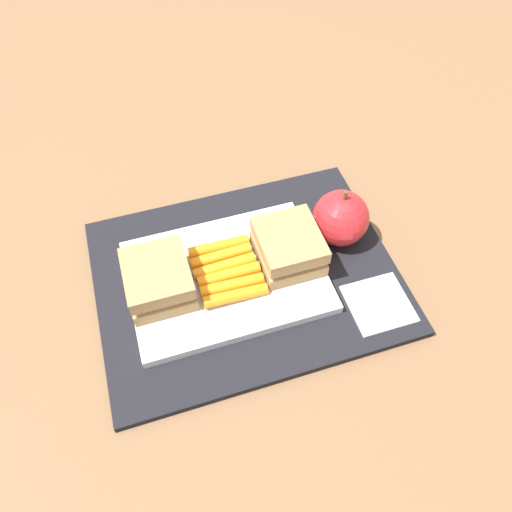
# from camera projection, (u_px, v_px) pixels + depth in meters

# --- Properties ---
(ground_plane) EXTENTS (2.40, 2.40, 0.00)m
(ground_plane) POSITION_uv_depth(u_px,v_px,m) (246.00, 279.00, 0.61)
(ground_plane) COLOR brown
(lunchbag_mat) EXTENTS (0.36, 0.28, 0.01)m
(lunchbag_mat) POSITION_uv_depth(u_px,v_px,m) (246.00, 276.00, 0.60)
(lunchbag_mat) COLOR black
(lunchbag_mat) RESTS_ON ground_plane
(food_tray) EXTENTS (0.23, 0.17, 0.01)m
(food_tray) POSITION_uv_depth(u_px,v_px,m) (226.00, 276.00, 0.59)
(food_tray) COLOR white
(food_tray) RESTS_ON lunchbag_mat
(sandwich_half_left) EXTENTS (0.07, 0.08, 0.04)m
(sandwich_half_left) POSITION_uv_depth(u_px,v_px,m) (158.00, 280.00, 0.55)
(sandwich_half_left) COLOR #9E7A4C
(sandwich_half_left) RESTS_ON food_tray
(sandwich_half_right) EXTENTS (0.07, 0.08, 0.04)m
(sandwich_half_right) POSITION_uv_depth(u_px,v_px,m) (289.00, 247.00, 0.58)
(sandwich_half_right) COLOR #9E7A4C
(sandwich_half_right) RESTS_ON food_tray
(carrot_sticks_bundle) EXTENTS (0.08, 0.09, 0.02)m
(carrot_sticks_bundle) POSITION_uv_depth(u_px,v_px,m) (226.00, 270.00, 0.58)
(carrot_sticks_bundle) COLOR orange
(carrot_sticks_bundle) RESTS_ON food_tray
(apple) EXTENTS (0.07, 0.07, 0.08)m
(apple) POSITION_uv_depth(u_px,v_px,m) (341.00, 218.00, 0.61)
(apple) COLOR red
(apple) RESTS_ON lunchbag_mat
(paper_napkin) EXTENTS (0.07, 0.07, 0.00)m
(paper_napkin) POSITION_uv_depth(u_px,v_px,m) (379.00, 304.00, 0.57)
(paper_napkin) COLOR white
(paper_napkin) RESTS_ON lunchbag_mat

